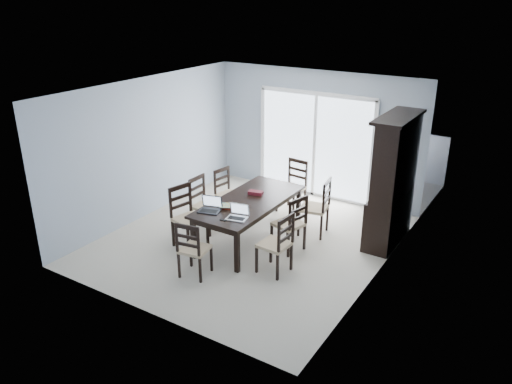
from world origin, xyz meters
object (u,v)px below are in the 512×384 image
chair_left_near (185,210)px  laptop_dark (209,208)px  chair_left_far (226,188)px  game_box (256,193)px  chair_end_far (294,180)px  china_hutch (393,182)px  laptop_silver (237,216)px  chair_right_near (280,238)px  hot_tub (311,159)px  chair_right_far (320,201)px  chair_left_mid (202,198)px  cell_phone (223,220)px  chair_right_mid (293,218)px  dining_table (249,204)px  chair_end_near (191,244)px

chair_left_near → laptop_dark: size_ratio=3.09×
chair_left_far → game_box: size_ratio=4.30×
chair_end_far → chair_left_near: bearing=75.9°
china_hutch → laptop_silver: (-1.78, -1.99, -0.27)m
chair_right_near → laptop_silver: chair_right_near is taller
hot_tub → chair_right_far: bearing=-60.7°
chair_left_mid → cell_phone: chair_left_mid is taller
chair_right_mid → cell_phone: size_ratio=11.00×
chair_left_near → chair_right_far: 2.32m
dining_table → chair_left_near: size_ratio=1.82×
game_box → chair_right_far: bearing=30.9°
chair_left_near → chair_end_far: size_ratio=1.04×
laptop_silver → game_box: laptop_silver is taller
laptop_dark → game_box: bearing=60.3°
dining_table → china_hutch: size_ratio=1.00×
chair_left_near → chair_right_mid: chair_left_near is taller
chair_left_near → laptop_silver: (1.07, -0.04, 0.16)m
china_hutch → chair_end_near: bearing=-127.4°
chair_end_near → laptop_dark: size_ratio=2.70×
chair_left_near → chair_left_mid: bearing=-155.9°
chair_right_near → laptop_dark: chair_right_near is taller
chair_left_far → laptop_silver: 1.83m
chair_right_far → laptop_silver: 1.72m
chair_end_far → hot_tub: chair_end_far is taller
chair_left_far → chair_end_near: bearing=32.1°
chair_left_far → chair_right_near: size_ratio=0.95×
china_hutch → chair_right_near: china_hutch is taller
chair_left_mid → chair_right_mid: chair_left_mid is taller
laptop_dark → game_box: 1.03m
chair_left_far → chair_right_mid: bearing=80.5°
laptop_dark → cell_phone: size_ratio=3.79×
chair_right_mid → chair_end_far: 1.73m
dining_table → chair_right_far: (0.92, 0.83, -0.04)m
chair_left_far → china_hutch: bearing=111.1°
cell_phone → game_box: size_ratio=0.42×
china_hutch → chair_left_mid: china_hutch is taller
chair_end_far → laptop_dark: size_ratio=2.98×
china_hutch → laptop_dark: (-2.31, -1.99, -0.26)m
cell_phone → chair_left_mid: bearing=141.9°
chair_left_near → chair_right_mid: 1.80m
chair_right_mid → cell_phone: chair_right_mid is taller
hot_tub → game_box: bearing=-81.5°
dining_table → laptop_dark: (-0.28, -0.74, 0.13)m
dining_table → chair_right_mid: 0.82m
chair_right_far → cell_phone: 1.91m
chair_left_mid → laptop_dark: chair_left_mid is taller
china_hutch → chair_right_mid: china_hutch is taller
chair_right_far → cell_phone: bearing=145.0°
china_hutch → chair_right_far: 1.26m
chair_end_far → game_box: 1.32m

